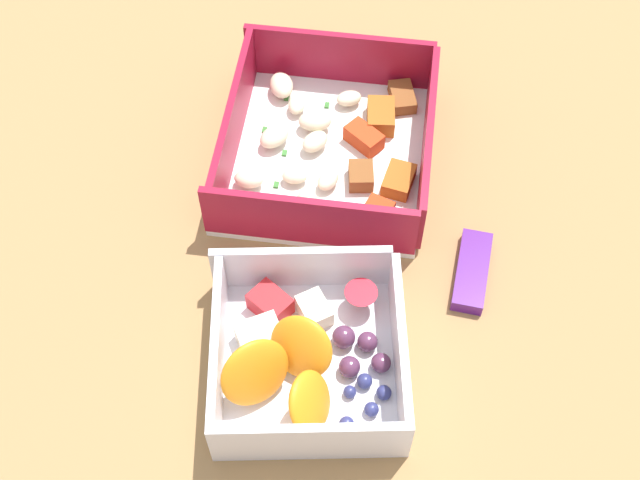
# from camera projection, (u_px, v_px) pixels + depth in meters

# --- Properties ---
(table_surface) EXTENTS (0.80, 0.80, 0.02)m
(table_surface) POSITION_uv_depth(u_px,v_px,m) (306.00, 271.00, 0.68)
(table_surface) COLOR #9E7547
(table_surface) RESTS_ON ground
(pasta_container) EXTENTS (0.19, 0.17, 0.06)m
(pasta_container) POSITION_uv_depth(u_px,v_px,m) (331.00, 145.00, 0.72)
(pasta_container) COLOR white
(pasta_container) RESTS_ON table_surface
(fruit_bowl) EXTENTS (0.16, 0.16, 0.06)m
(fruit_bowl) POSITION_uv_depth(u_px,v_px,m) (305.00, 355.00, 0.61)
(fruit_bowl) COLOR white
(fruit_bowl) RESTS_ON table_surface
(candy_bar) EXTENTS (0.07, 0.03, 0.01)m
(candy_bar) POSITION_uv_depth(u_px,v_px,m) (472.00, 271.00, 0.67)
(candy_bar) COLOR #51197A
(candy_bar) RESTS_ON table_surface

